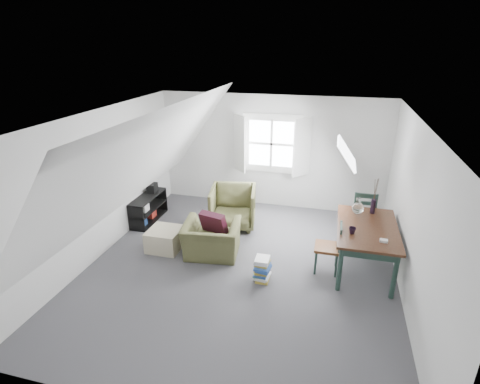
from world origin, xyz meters
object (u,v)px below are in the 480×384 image
(armchair_far, at_px, (233,225))
(ottoman, at_px, (165,239))
(dining_chair_near, at_px, (330,247))
(magazine_stack, at_px, (262,269))
(media_shelf, at_px, (147,210))
(armchair_near, at_px, (212,255))
(dining_chair_far, at_px, (363,213))
(dining_table, at_px, (367,232))

(armchair_far, distance_m, ottoman, 1.55)
(dining_chair_near, height_order, magazine_stack, dining_chair_near)
(dining_chair_near, distance_m, magazine_stack, 1.16)
(ottoman, distance_m, media_shelf, 1.28)
(ottoman, bearing_deg, armchair_near, 0.23)
(armchair_near, xyz_separation_m, magazine_stack, (1.01, -0.51, 0.19))
(armchair_near, bearing_deg, dining_chair_near, 173.20)
(dining_chair_near, xyz_separation_m, magazine_stack, (-1.00, -0.53, -0.25))
(dining_chair_far, bearing_deg, dining_table, 75.13)
(ottoman, distance_m, dining_chair_near, 2.91)
(magazine_stack, bearing_deg, dining_table, 25.27)
(dining_chair_far, distance_m, media_shelf, 4.34)
(dining_chair_near, relative_size, media_shelf, 0.80)
(magazine_stack, bearing_deg, armchair_far, 119.20)
(armchair_far, bearing_deg, dining_chair_far, -7.08)
(media_shelf, bearing_deg, dining_chair_near, -15.10)
(ottoman, distance_m, dining_chair_far, 3.74)
(armchair_far, xyz_separation_m, media_shelf, (-1.79, -0.25, 0.25))
(armchair_far, xyz_separation_m, dining_table, (2.51, -0.98, 0.68))
(dining_chair_far, bearing_deg, ottoman, 6.93)
(dining_chair_far, xyz_separation_m, media_shelf, (-4.32, -0.39, -0.26))
(ottoman, height_order, dining_chair_far, dining_chair_far)
(ottoman, height_order, dining_table, dining_table)
(armchair_far, bearing_deg, dining_table, -31.52)
(ottoman, bearing_deg, dining_chair_far, 21.20)
(ottoman, xyz_separation_m, dining_table, (3.46, 0.23, 0.49))
(armchair_near, relative_size, magazine_stack, 2.51)
(armchair_far, bearing_deg, media_shelf, 177.65)
(dining_table, height_order, dining_chair_near, dining_chair_near)
(dining_chair_far, xyz_separation_m, dining_chair_near, (-0.57, -1.32, -0.07))
(armchair_near, distance_m, armchair_far, 1.20)
(dining_table, xyz_separation_m, dining_chair_near, (-0.56, -0.21, -0.23))
(armchair_near, distance_m, dining_table, 2.66)
(armchair_far, distance_m, dining_table, 2.78)
(ottoman, xyz_separation_m, dining_chair_near, (2.90, 0.02, 0.26))
(armchair_near, distance_m, magazine_stack, 1.15)
(armchair_near, height_order, dining_chair_far, dining_chair_far)
(dining_table, height_order, magazine_stack, dining_table)
(armchair_near, height_order, media_shelf, media_shelf)
(armchair_near, bearing_deg, armchair_far, -99.92)
(dining_chair_far, bearing_deg, armchair_near, 13.24)
(ottoman, bearing_deg, armchair_far, 51.89)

